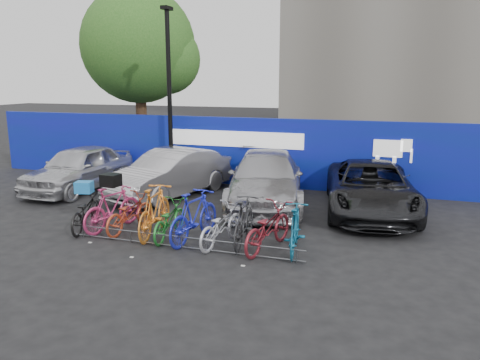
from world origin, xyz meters
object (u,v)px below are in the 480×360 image
at_px(car_3, 371,188).
at_px(bike_1, 113,208).
at_px(bike_3, 155,211).
at_px(bike_6, 221,225).
at_px(bike_0, 86,211).
at_px(bike_8, 268,227).
at_px(bike_9, 295,229).
at_px(bike_rack, 182,242).
at_px(car_0, 79,168).
at_px(bike_4, 169,220).
at_px(lamppost, 169,92).
at_px(tree, 144,49).
at_px(car_1, 171,173).
at_px(bike_5, 194,216).
at_px(bike_7, 244,221).
at_px(car_2, 266,179).

relative_size(car_3, bike_1, 2.75).
xyz_separation_m(bike_3, bike_6, (1.75, -0.12, -0.15)).
bearing_deg(bike_0, car_3, -164.49).
bearing_deg(bike_8, bike_9, -163.50).
bearing_deg(bike_rack, car_3, 48.58).
bearing_deg(car_0, bike_4, -32.49).
bearing_deg(lamppost, tree, 127.51).
height_order(car_0, bike_6, car_0).
height_order(lamppost, bike_3, lamppost).
height_order(car_1, bike_9, car_1).
bearing_deg(bike_5, tree, -46.75).
xyz_separation_m(car_0, bike_5, (5.78, -3.51, -0.16)).
relative_size(bike_6, bike_8, 0.91).
bearing_deg(car_1, bike_9, -21.71).
distance_m(bike_0, bike_4, 2.29).
height_order(bike_3, bike_6, bike_3).
xyz_separation_m(car_3, bike_8, (-2.00, -3.77, -0.20)).
bearing_deg(bike_6, tree, -42.26).
relative_size(car_0, bike_6, 2.53).
relative_size(bike_7, bike_8, 0.94).
bearing_deg(bike_4, bike_1, -7.81).
height_order(tree, bike_5, tree).
xyz_separation_m(bike_0, bike_3, (1.88, 0.11, 0.14)).
relative_size(car_1, car_3, 0.89).
relative_size(bike_rack, car_1, 1.22).
bearing_deg(tree, car_1, -55.40).
xyz_separation_m(tree, bike_8, (8.61, -10.09, -4.56)).
distance_m(bike_5, bike_6, 0.70).
bearing_deg(bike_0, bike_3, 169.35).
xyz_separation_m(car_3, bike_1, (-6.06, -3.61, -0.15)).
distance_m(car_3, bike_8, 4.27).
relative_size(car_0, car_3, 0.87).
xyz_separation_m(car_3, bike_0, (-6.71, -3.81, -0.24)).
bearing_deg(bike_7, tree, -55.67).
height_order(lamppost, bike_6, lamppost).
bearing_deg(bike_1, car_1, -73.53).
bearing_deg(bike_1, lamppost, -65.39).
bearing_deg(bike_3, car_0, -43.52).
bearing_deg(bike_9, tree, -54.25).
bearing_deg(car_2, bike_5, -113.46).
relative_size(bike_rack, bike_6, 3.16).
xyz_separation_m(car_1, bike_6, (3.12, -3.75, -0.29)).
bearing_deg(bike_5, bike_0, 10.15).
bearing_deg(car_2, bike_7, -95.46).
relative_size(lamppost, bike_9, 3.43).
bearing_deg(bike_6, car_0, -17.70).
xyz_separation_m(lamppost, bike_0, (0.32, -5.47, -2.80)).
height_order(car_1, car_3, car_1).
bearing_deg(car_3, bike_4, -147.81).
relative_size(car_3, bike_7, 2.79).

